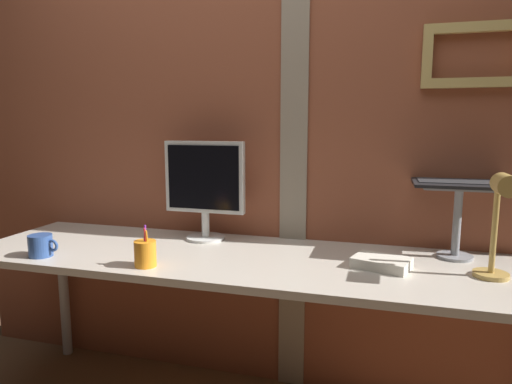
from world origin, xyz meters
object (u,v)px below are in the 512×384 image
desk_lamp (500,215)px  laptop (458,168)px  coffee_mug (41,246)px  monitor (205,183)px  pen_cup (145,253)px

desk_lamp → laptop: bearing=104.6°
laptop → coffee_mug: (-1.61, -0.51, -0.31)m
laptop → desk_lamp: bearing=-75.4°
monitor → desk_lamp: monitor is taller
monitor → laptop: size_ratio=1.30×
laptop → pen_cup: laptop is taller
monitor → laptop: laptop is taller
laptop → pen_cup: (-1.14, -0.51, -0.31)m
laptop → coffee_mug: size_ratio=2.67×
monitor → pen_cup: 0.49m
desk_lamp → coffee_mug: 1.72m
monitor → coffee_mug: 0.73m
laptop → desk_lamp: (0.09, -0.34, -0.12)m
coffee_mug → laptop: bearing=17.7°
monitor → coffee_mug: (-0.54, -0.44, -0.22)m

